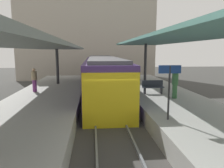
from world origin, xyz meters
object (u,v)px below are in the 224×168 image
(commuter_train, at_px, (103,76))
(platform_bench, at_px, (153,86))
(passenger_mid_platform, at_px, (34,80))
(platform_sign, at_px, (169,80))
(passenger_near_bench, at_px, (175,83))

(commuter_train, height_order, platform_bench, commuter_train)
(passenger_mid_platform, bearing_deg, platform_bench, -9.86)
(commuter_train, height_order, passenger_mid_platform, commuter_train)
(commuter_train, bearing_deg, platform_sign, -76.45)
(platform_sign, bearing_deg, commuter_train, 103.55)
(platform_bench, bearing_deg, platform_sign, -99.49)
(commuter_train, xyz_separation_m, platform_sign, (2.21, -9.16, 0.90))
(platform_bench, bearing_deg, commuter_train, 129.28)
(commuter_train, xyz_separation_m, platform_bench, (3.10, -3.79, -0.26))
(platform_sign, bearing_deg, passenger_mid_platform, 136.18)
(platform_bench, height_order, passenger_mid_platform, passenger_mid_platform)
(passenger_near_bench, relative_size, passenger_mid_platform, 1.05)
(commuter_train, xyz_separation_m, passenger_mid_platform, (-4.82, -2.42, 0.11))
(platform_sign, relative_size, passenger_near_bench, 1.30)
(commuter_train, relative_size, platform_sign, 7.07)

